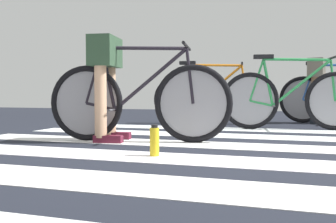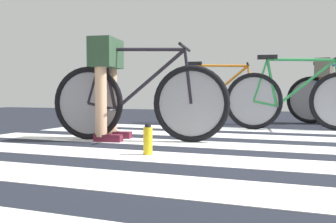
{
  "view_description": "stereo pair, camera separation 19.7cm",
  "coord_description": "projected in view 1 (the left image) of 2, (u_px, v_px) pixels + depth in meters",
  "views": [
    {
      "loc": [
        0.31,
        -3.09,
        0.47
      ],
      "look_at": [
        -0.8,
        0.45,
        0.29
      ],
      "focal_mm": 40.34,
      "sensor_mm": 36.0,
      "label": 1
    },
    {
      "loc": [
        0.51,
        -3.09,
        0.47
      ],
      "look_at": [
        -0.8,
        0.45,
        0.29
      ],
      "focal_mm": 40.34,
      "sensor_mm": 36.0,
      "label": 2
    }
  ],
  "objects": [
    {
      "name": "water_bottle",
      "position": [
        155.0,
        141.0,
        2.69
      ],
      "size": [
        0.07,
        0.07,
        0.23
      ],
      "color": "gold",
      "rests_on": "ground"
    },
    {
      "name": "bicycle_2_of_4",
      "position": [
        292.0,
        99.0,
        4.67
      ],
      "size": [
        1.72,
        0.54,
        0.93
      ],
      "rotation": [
        0.0,
        0.0,
        0.17
      ],
      "color": "black",
      "rests_on": "ground"
    },
    {
      "name": "bicycle_3_of_4",
      "position": [
        211.0,
        98.0,
        5.6
      ],
      "size": [
        1.73,
        0.52,
        0.93
      ],
      "rotation": [
        0.0,
        0.0,
        0.11
      ],
      "color": "black",
      "rests_on": "ground"
    },
    {
      "name": "cyclist_4_of_4",
      "position": [
        317.0,
        82.0,
        5.7
      ],
      "size": [
        0.38,
        0.45,
        0.98
      ],
      "rotation": [
        0.0,
        0.0,
        -0.19
      ],
      "color": "brown",
      "rests_on": "ground"
    },
    {
      "name": "cyclist_1_of_4",
      "position": [
        106.0,
        74.0,
        3.55
      ],
      "size": [
        0.36,
        0.44,
        0.98
      ],
      "rotation": [
        0.0,
        0.0,
        0.14
      ],
      "color": "tan",
      "rests_on": "ground"
    },
    {
      "name": "crosswalk_markings",
      "position": [
        239.0,
        153.0,
        2.83
      ],
      "size": [
        5.39,
        4.24,
        0.0
      ],
      "color": "silver",
      "rests_on": "ground"
    },
    {
      "name": "bicycle_1_of_4",
      "position": [
        138.0,
        100.0,
        3.51
      ],
      "size": [
        1.73,
        0.53,
        0.93
      ],
      "rotation": [
        0.0,
        0.0,
        0.14
      ],
      "color": "black",
      "rests_on": "ground"
    },
    {
      "name": "ground",
      "position": [
        246.0,
        150.0,
        3.06
      ],
      "size": [
        18.0,
        14.0,
        0.02
      ],
      "color": "black"
    }
  ]
}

